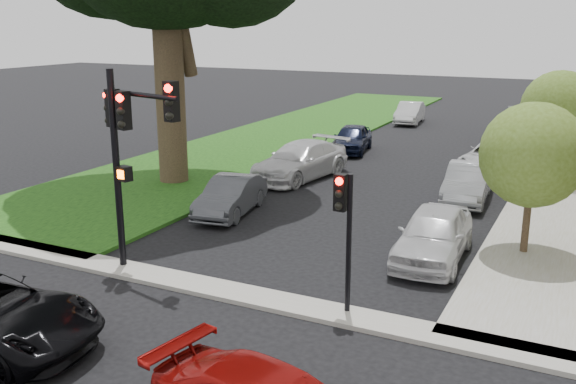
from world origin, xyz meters
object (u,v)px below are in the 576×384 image
at_px(car_parked_0, 434,234).
at_px(traffic_signal_main, 128,135).
at_px(traffic_signal_secondary, 344,218).
at_px(small_tree_a, 533,155).
at_px(small_tree_c, 568,104).
at_px(car_parked_7, 352,138).
at_px(car_parked_1, 468,183).
at_px(car_parked_2, 494,158).
at_px(car_parked_4, 522,123).
at_px(small_tree_b, 559,108).
at_px(car_parked_9, 410,113).
at_px(car_parked_3, 515,136).
at_px(car_parked_6, 300,161).
at_px(car_parked_5, 231,196).

bearing_deg(car_parked_0, traffic_signal_main, -150.97).
relative_size(traffic_signal_main, traffic_signal_secondary, 1.61).
xyz_separation_m(small_tree_a, small_tree_c, (-0.00, 16.95, -0.45)).
relative_size(small_tree_a, car_parked_7, 1.08).
distance_m(car_parked_1, car_parked_2, 5.25).
xyz_separation_m(small_tree_c, traffic_signal_main, (-9.56, -23.01, 1.24)).
height_order(traffic_signal_main, car_parked_4, traffic_signal_main).
height_order(small_tree_c, traffic_signal_main, traffic_signal_main).
height_order(small_tree_b, traffic_signal_main, traffic_signal_main).
bearing_deg(small_tree_a, car_parked_9, 113.46).
xyz_separation_m(car_parked_3, car_parked_6, (-7.64, -10.86, 0.06)).
bearing_deg(car_parked_0, traffic_signal_secondary, -105.66).
distance_m(car_parked_3, car_parked_6, 13.27).
bearing_deg(small_tree_a, car_parked_1, 117.26).
xyz_separation_m(car_parked_2, car_parked_7, (-7.53, 1.76, 0.00)).
distance_m(small_tree_b, small_tree_c, 7.00).
height_order(traffic_signal_main, car_parked_1, traffic_signal_main).
relative_size(traffic_signal_main, car_parked_7, 1.32).
height_order(small_tree_c, car_parked_3, small_tree_c).
bearing_deg(car_parked_4, small_tree_c, -67.55).
xyz_separation_m(car_parked_4, car_parked_9, (-7.40, 1.60, -0.04)).
bearing_deg(small_tree_b, car_parked_9, 127.38).
xyz_separation_m(small_tree_b, small_tree_c, (0.00, 6.97, -0.59)).
xyz_separation_m(car_parked_6, car_parked_7, (-0.05, 6.56, -0.08)).
bearing_deg(car_parked_7, small_tree_c, 15.36).
height_order(traffic_signal_main, car_parked_2, traffic_signal_main).
relative_size(car_parked_0, car_parked_4, 0.89).
bearing_deg(traffic_signal_main, car_parked_7, 91.64).
bearing_deg(small_tree_c, car_parked_2, -111.55).
xyz_separation_m(small_tree_a, traffic_signal_secondary, (-3.38, -6.10, -0.63)).
bearing_deg(car_parked_5, car_parked_3, 56.36).
bearing_deg(car_parked_6, small_tree_c, 58.08).
bearing_deg(small_tree_a, traffic_signal_main, -147.64).
bearing_deg(car_parked_7, car_parked_1, -53.14).
xyz_separation_m(car_parked_3, car_parked_9, (-7.63, 6.56, -0.04)).
distance_m(small_tree_b, car_parked_3, 7.40).
bearing_deg(car_parked_6, car_parked_4, 74.69).
bearing_deg(car_parked_2, small_tree_c, 73.55).
height_order(car_parked_1, car_parked_2, car_parked_1).
height_order(car_parked_4, car_parked_9, car_parked_4).
xyz_separation_m(car_parked_0, car_parked_3, (-0.05, 18.14, -0.04)).
xyz_separation_m(car_parked_5, car_parked_7, (-0.10, 12.51, 0.05)).
distance_m(car_parked_0, car_parked_7, 15.86).
bearing_deg(small_tree_a, car_parked_2, 103.67).
xyz_separation_m(small_tree_a, car_parked_3, (-2.40, 16.55, -2.30)).
bearing_deg(small_tree_b, small_tree_c, 90.00).
relative_size(small_tree_a, car_parked_2, 0.89).
height_order(car_parked_2, car_parked_3, car_parked_3).
relative_size(car_parked_5, car_parked_9, 0.96).
bearing_deg(small_tree_b, car_parked_0, -101.44).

